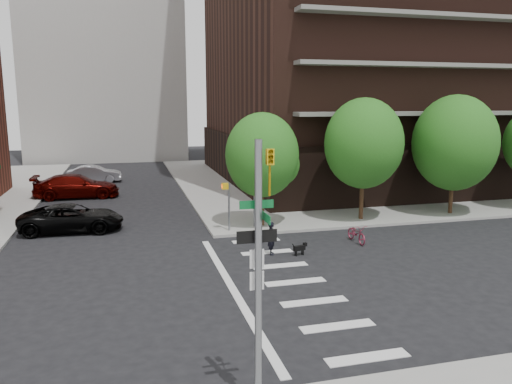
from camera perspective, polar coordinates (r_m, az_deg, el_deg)
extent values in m
plane|color=black|center=(19.00, -4.23, -11.04)|extent=(120.00, 120.00, 0.00)
cube|color=gray|center=(47.75, 15.15, 1.74)|extent=(39.00, 33.00, 0.15)
cube|color=silver|center=(14.69, 12.62, -17.99)|extent=(2.40, 0.50, 0.01)
cube|color=silver|center=(16.29, 9.30, -14.91)|extent=(2.40, 0.50, 0.01)
cube|color=silver|center=(17.98, 6.66, -12.35)|extent=(2.40, 0.50, 0.01)
cube|color=silver|center=(19.72, 4.51, -10.21)|extent=(2.40, 0.50, 0.01)
cube|color=silver|center=(21.50, 2.74, -8.42)|extent=(2.40, 0.50, 0.01)
cube|color=silver|center=(23.32, 1.26, -6.90)|extent=(2.40, 0.50, 0.01)
cube|color=silver|center=(25.17, 0.00, -5.60)|extent=(2.40, 0.50, 0.01)
cube|color=silver|center=(19.08, -2.73, -10.91)|extent=(0.30, 13.00, 0.01)
cube|color=black|center=(46.74, 12.29, 4.25)|extent=(25.50, 25.50, 4.00)
cylinder|color=#301E11|center=(27.46, 0.69, -1.46)|extent=(0.24, 0.24, 2.30)
sphere|color=#235B19|center=(27.03, 0.70, 4.25)|extent=(4.00, 4.00, 4.00)
cylinder|color=#301E11|center=(29.57, 11.97, -0.54)|extent=(0.24, 0.24, 2.60)
sphere|color=#235B19|center=(29.15, 12.20, 5.45)|extent=(4.50, 4.50, 4.50)
cylinder|color=#301E11|center=(32.71, 21.40, -0.27)|extent=(0.24, 0.24, 2.30)
sphere|color=#235B19|center=(32.32, 21.77, 5.23)|extent=(5.00, 5.00, 5.00)
cylinder|color=slate|center=(10.93, 0.27, -9.83)|extent=(0.16, 0.16, 6.00)
imported|color=gold|center=(10.43, 1.61, 2.25)|extent=(0.16, 0.20, 1.00)
cube|color=#0A5926|center=(10.63, 0.07, -1.43)|extent=(0.75, 0.02, 0.18)
cube|color=#0A5926|center=(10.58, 1.06, -2.87)|extent=(0.02, 0.75, 0.18)
cube|color=black|center=(10.76, 0.11, -5.11)|extent=(0.90, 0.02, 0.28)
cube|color=silver|center=(10.91, 0.11, -7.64)|extent=(0.32, 0.02, 0.42)
cube|color=silver|center=(11.07, 0.10, -10.11)|extent=(0.32, 0.02, 0.42)
cylinder|color=slate|center=(26.30, -3.11, -1.67)|extent=(0.10, 0.10, 2.60)
cube|color=gold|center=(26.06, -3.56, 0.67)|extent=(0.32, 0.25, 0.32)
cylinder|color=slate|center=(27.15, -0.21, -1.70)|extent=(0.08, 0.08, 2.20)
cube|color=gold|center=(26.84, -0.14, 0.11)|extent=(0.64, 0.02, 0.64)
imported|color=black|center=(28.52, -20.29, -2.82)|extent=(2.76, 5.46, 1.48)
imported|color=#3E0402|center=(38.32, -19.84, 0.63)|extent=(2.47, 5.96, 1.72)
imported|color=#ADAEB6|center=(45.23, -17.97, 1.98)|extent=(1.63, 4.50, 1.48)
imported|color=#962A43|center=(25.30, 11.43, -4.64)|extent=(0.65, 1.79, 0.94)
imported|color=black|center=(22.83, 1.81, -5.30)|extent=(0.63, 0.49, 1.52)
cube|color=black|center=(22.86, 4.98, -6.39)|extent=(0.58, 0.30, 0.22)
cube|color=black|center=(22.98, 5.63, -5.97)|extent=(0.18, 0.16, 0.16)
cylinder|color=black|center=(23.03, 5.31, -6.87)|extent=(0.06, 0.06, 0.24)
cylinder|color=black|center=(22.82, 4.62, -7.02)|extent=(0.06, 0.06, 0.24)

